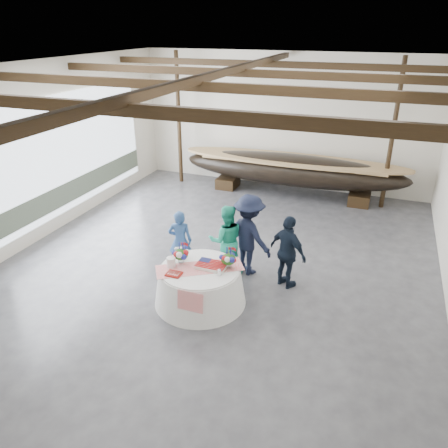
% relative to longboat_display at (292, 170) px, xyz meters
% --- Properties ---
extents(floor, '(10.00, 12.00, 0.01)m').
position_rel_longboat_display_xyz_m(floor, '(-0.57, -5.10, -0.90)').
color(floor, '#3D3D42').
rests_on(floor, ground).
extents(wall_back, '(10.00, 0.02, 4.50)m').
position_rel_longboat_display_xyz_m(wall_back, '(-0.57, 0.90, 1.35)').
color(wall_back, silver).
rests_on(wall_back, ground).
extents(wall_front, '(10.00, 0.02, 4.50)m').
position_rel_longboat_display_xyz_m(wall_front, '(-0.57, -11.10, 1.35)').
color(wall_front, silver).
rests_on(wall_front, ground).
extents(wall_left, '(0.02, 12.00, 4.50)m').
position_rel_longboat_display_xyz_m(wall_left, '(-5.57, -5.10, 1.35)').
color(wall_left, silver).
rests_on(wall_left, ground).
extents(ceiling, '(10.00, 12.00, 0.01)m').
position_rel_longboat_display_xyz_m(ceiling, '(-0.57, -5.10, 3.60)').
color(ceiling, white).
rests_on(ceiling, wall_back).
extents(pavilion_structure, '(9.80, 11.76, 4.50)m').
position_rel_longboat_display_xyz_m(pavilion_structure, '(-0.57, -4.24, 3.11)').
color(pavilion_structure, black).
rests_on(pavilion_structure, ground).
extents(open_bay, '(0.03, 7.00, 3.20)m').
position_rel_longboat_display_xyz_m(open_bay, '(-5.52, -4.10, 0.93)').
color(open_bay, silver).
rests_on(open_bay, ground).
extents(longboat_display, '(7.49, 1.50, 1.40)m').
position_rel_longboat_display_xyz_m(longboat_display, '(0.00, 0.00, 0.00)').
color(longboat_display, black).
rests_on(longboat_display, ground).
extents(banquet_table, '(1.89, 1.89, 0.81)m').
position_rel_longboat_display_xyz_m(banquet_table, '(-0.37, -6.76, -0.49)').
color(banquet_table, white).
rests_on(banquet_table, ground).
extents(tabletop_items, '(1.77, 1.40, 0.40)m').
position_rel_longboat_display_xyz_m(tabletop_items, '(-0.37, -6.67, 0.06)').
color(tabletop_items, red).
rests_on(tabletop_items, banquet_table).
extents(guest_woman_blue, '(0.63, 0.51, 1.50)m').
position_rel_longboat_display_xyz_m(guest_woman_blue, '(-1.32, -5.71, -0.15)').
color(guest_woman_blue, navy).
rests_on(guest_woman_blue, ground).
extents(guest_woman_teal, '(1.01, 0.92, 1.68)m').
position_rel_longboat_display_xyz_m(guest_woman_teal, '(-0.27, -5.47, -0.06)').
color(guest_woman_teal, '#20A784').
rests_on(guest_woman_teal, ground).
extents(guest_man_left, '(1.42, 1.19, 1.91)m').
position_rel_longboat_display_xyz_m(guest_man_left, '(0.19, -5.25, 0.06)').
color(guest_man_left, black).
rests_on(guest_man_left, ground).
extents(guest_man_right, '(1.05, 0.84, 1.67)m').
position_rel_longboat_display_xyz_m(guest_man_right, '(1.16, -5.53, -0.06)').
color(guest_man_right, black).
rests_on(guest_man_right, ground).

